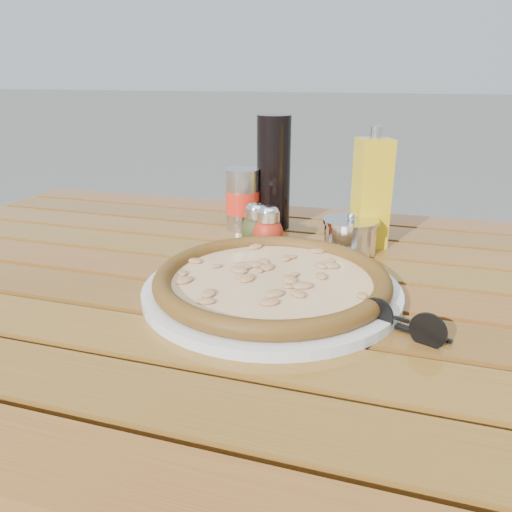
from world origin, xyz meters
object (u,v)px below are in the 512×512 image
(plate, at_px, (272,290))
(table, at_px, (252,323))
(pizza, at_px, (272,279))
(oregano_shaker, at_px, (256,226))
(sunglasses, at_px, (402,324))
(parmesan_tin, at_px, (350,235))
(soda_can, at_px, (243,200))
(dark_bottle, at_px, (274,173))
(pepper_shaker, at_px, (268,229))
(olive_oil_cruet, at_px, (371,193))

(plate, bearing_deg, table, 134.02)
(pizza, height_order, oregano_shaker, oregano_shaker)
(table, xyz_separation_m, pizza, (0.04, -0.04, 0.10))
(oregano_shaker, xyz_separation_m, sunglasses, (0.26, -0.26, -0.02))
(parmesan_tin, bearing_deg, soda_can, 160.76)
(dark_bottle, xyz_separation_m, soda_can, (-0.05, -0.03, -0.05))
(pepper_shaker, relative_size, soda_can, 0.68)
(pizza, height_order, sunglasses, sunglasses)
(pepper_shaker, relative_size, olive_oil_cruet, 0.39)
(pepper_shaker, relative_size, sunglasses, 0.75)
(pizza, bearing_deg, table, 134.02)
(sunglasses, bearing_deg, dark_bottle, 146.32)
(plate, relative_size, dark_bottle, 1.64)
(table, relative_size, pizza, 3.34)
(soda_can, xyz_separation_m, parmesan_tin, (0.22, -0.08, -0.03))
(pizza, bearing_deg, olive_oil_cruet, 67.57)
(dark_bottle, bearing_deg, plate, -74.82)
(pizza, height_order, pepper_shaker, pepper_shaker)
(table, xyz_separation_m, pepper_shaker, (-0.01, 0.13, 0.11))
(table, relative_size, pepper_shaker, 17.07)
(table, height_order, sunglasses, sunglasses)
(dark_bottle, height_order, olive_oil_cruet, dark_bottle)
(oregano_shaker, bearing_deg, dark_bottle, 91.95)
(pepper_shaker, bearing_deg, plate, -72.33)
(pizza, distance_m, parmesan_tin, 0.23)
(pizza, bearing_deg, soda_can, 115.95)
(table, bearing_deg, pizza, -45.98)
(table, distance_m, olive_oil_cruet, 0.31)
(pizza, distance_m, dark_bottle, 0.34)
(oregano_shaker, bearing_deg, soda_can, 120.80)
(dark_bottle, height_order, parmesan_tin, dark_bottle)
(soda_can, bearing_deg, pizza, -64.05)
(dark_bottle, bearing_deg, pizza, -74.82)
(table, bearing_deg, oregano_shaker, 104.89)
(parmesan_tin, height_order, sunglasses, parmesan_tin)
(soda_can, bearing_deg, pepper_shaker, -52.89)
(pepper_shaker, distance_m, parmesan_tin, 0.14)
(olive_oil_cruet, xyz_separation_m, parmesan_tin, (-0.03, -0.05, -0.07))
(oregano_shaker, distance_m, olive_oil_cruet, 0.21)
(table, distance_m, oregano_shaker, 0.19)
(pepper_shaker, height_order, oregano_shaker, same)
(pepper_shaker, relative_size, parmesan_tin, 0.66)
(pepper_shaker, bearing_deg, oregano_shaker, 153.01)
(soda_can, distance_m, parmesan_tin, 0.24)
(dark_bottle, distance_m, parmesan_tin, 0.21)
(plate, relative_size, olive_oil_cruet, 1.71)
(pepper_shaker, xyz_separation_m, olive_oil_cruet, (0.16, 0.08, 0.06))
(dark_bottle, bearing_deg, soda_can, -150.79)
(dark_bottle, distance_m, sunglasses, 0.48)
(pepper_shaker, height_order, parmesan_tin, pepper_shaker)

